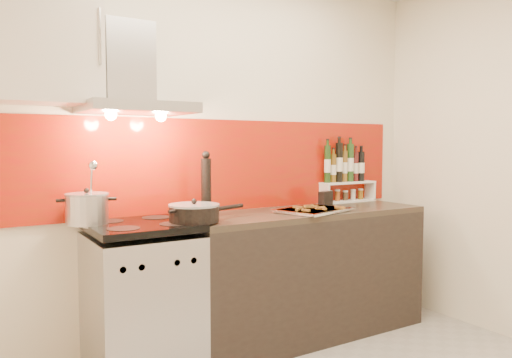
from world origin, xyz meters
TOP-DOWN VIEW (x-y plane):
  - back_wall at (0.00, 1.40)m, footprint 3.40×0.02m
  - backsplash at (0.05, 1.39)m, footprint 3.00×0.02m
  - range_stove at (-0.70, 1.10)m, footprint 0.60×0.60m
  - counter at (0.50, 1.10)m, footprint 1.80×0.60m
  - range_hood at (-0.70, 1.24)m, footprint 0.62×0.50m
  - upper_cabinet at (-1.25, 1.22)m, footprint 0.70×0.35m
  - stock_pot at (-0.98, 1.22)m, footprint 0.24×0.24m
  - saute_pan at (-0.41, 0.97)m, footprint 0.57×0.31m
  - utensil_jar at (-0.98, 1.14)m, footprint 0.08×0.12m
  - pepper_mill at (-0.23, 1.19)m, footprint 0.07×0.07m
  - step_shelf at (1.08, 1.33)m, footprint 0.51×0.14m
  - caddy_box at (0.77, 1.19)m, footprint 0.14×0.09m
  - baking_tray at (0.50, 1.00)m, footprint 0.58×0.50m

SIDE VIEW (x-z plane):
  - range_stove at x=-0.70m, z-range -0.01..0.90m
  - counter at x=0.50m, z-range 0.00..0.90m
  - baking_tray at x=0.50m, z-range 0.90..0.93m
  - caddy_box at x=0.77m, z-range 0.91..1.01m
  - saute_pan at x=-0.41m, z-range 0.89..1.03m
  - stock_pot at x=-0.98m, z-range 0.89..1.10m
  - utensil_jar at x=-0.98m, z-range 0.82..1.20m
  - pepper_mill at x=-0.23m, z-range 0.89..1.32m
  - step_shelf at x=1.08m, z-range 0.88..1.36m
  - backsplash at x=0.05m, z-range 0.90..1.54m
  - back_wall at x=0.00m, z-range 0.00..2.60m
  - range_hood at x=-0.70m, z-range 1.44..2.05m
  - upper_cabinet at x=-1.25m, z-range 1.59..2.31m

